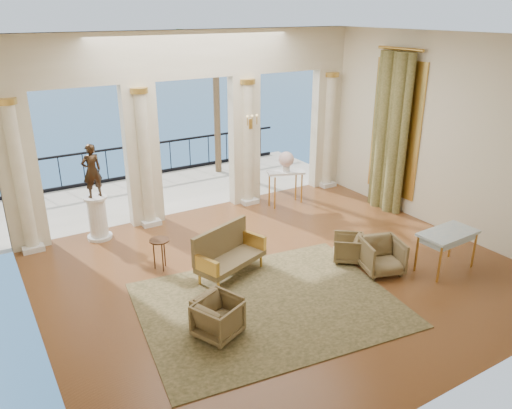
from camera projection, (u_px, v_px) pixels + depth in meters
floor at (281, 272)px, 10.04m from camera, size 9.00×9.00×0.00m
room_walls at (322, 145)px, 8.09m from camera, size 9.00×9.00×9.00m
arcade at (195, 113)px, 12.13m from camera, size 9.00×0.56×4.50m
terrace at (171, 191)px, 14.67m from camera, size 10.00×3.60×0.10m
balustrade at (150, 162)px, 15.77m from camera, size 9.00×0.06×1.03m
palm_tree at (215, 39)px, 14.75m from camera, size 2.00×2.00×4.50m
sea at (1, 106)px, 59.94m from camera, size 160.00×160.00×0.00m
curtain at (390, 133)px, 12.56m from camera, size 0.33×1.40×4.09m
window_frame at (396, 129)px, 12.62m from camera, size 0.04×1.60×3.40m
wall_sconce at (251, 123)px, 12.69m from camera, size 0.30×0.11×0.33m
rug at (269, 304)px, 8.93m from camera, size 4.87×4.02×0.02m
armchair_a at (218, 312)px, 8.13m from camera, size 0.81×0.79×0.66m
armchair_b at (382, 254)px, 9.92m from camera, size 0.93×0.90×0.77m
armchair_c at (348, 247)px, 10.40m from camera, size 0.82×0.83×0.62m
armchair_d at (218, 317)px, 7.98m from camera, size 0.83×0.85×0.68m
settee at (227, 252)px, 9.78m from camera, size 1.62×1.10×0.99m
game_table at (448, 236)px, 9.90m from camera, size 1.23×0.71×0.83m
pedestal at (98, 218)px, 11.35m from camera, size 0.56×0.56×1.02m
statue at (92, 171)px, 10.93m from camera, size 0.49×0.36×1.22m
console_table at (286, 177)px, 13.24m from camera, size 1.05×0.70×0.93m
urn at (286, 160)px, 13.07m from camera, size 0.41×0.41×0.54m
side_table at (160, 244)px, 9.97m from camera, size 0.40×0.40×0.65m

